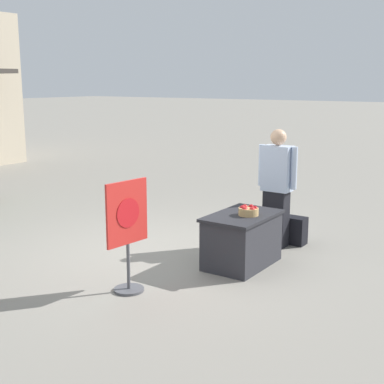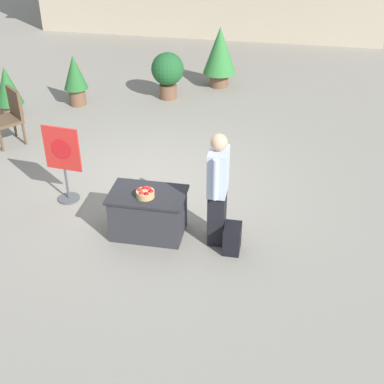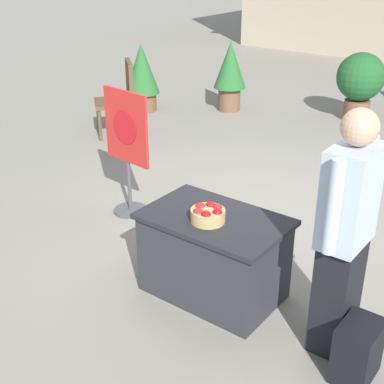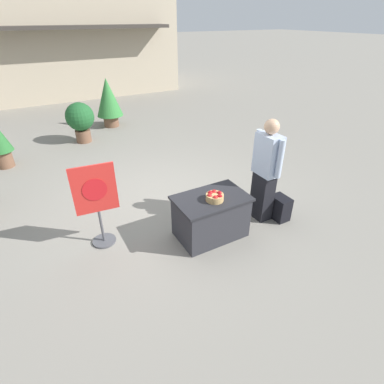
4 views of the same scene
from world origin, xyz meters
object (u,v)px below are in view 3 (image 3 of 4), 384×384
at_px(patio_chair, 121,95).
at_px(apple_basket, 208,214).
at_px(backpack, 357,351).
at_px(potted_plant_far_right, 360,81).
at_px(potted_plant_near_left, 142,75).
at_px(poster_board, 127,147).
at_px(potted_plant_near_right, 230,72).
at_px(display_table, 214,256).
at_px(person_visitor, 345,235).

bearing_deg(patio_chair, apple_basket, 94.04).
xyz_separation_m(apple_basket, backpack, (1.29, -0.11, -0.56)).
relative_size(potted_plant_far_right, potted_plant_near_left, 0.96).
xyz_separation_m(backpack, poster_board, (-2.84, 0.85, 0.52)).
bearing_deg(potted_plant_far_right, backpack, -68.26).
bearing_deg(backpack, potted_plant_near_left, 144.50).
bearing_deg(backpack, potted_plant_near_right, 131.39).
bearing_deg(display_table, person_visitor, 0.02).
height_order(poster_board, patio_chair, poster_board).
height_order(patio_chair, potted_plant_near_left, potted_plant_near_left).
xyz_separation_m(display_table, backpack, (1.29, -0.20, -0.14)).
distance_m(person_visitor, potted_plant_near_right, 5.94).
bearing_deg(potted_plant_near_left, potted_plant_near_right, 37.65).
height_order(display_table, patio_chair, patio_chair).
xyz_separation_m(patio_chair, potted_plant_near_right, (0.57, 2.03, 0.06)).
xyz_separation_m(person_visitor, patio_chair, (-4.44, 2.47, -0.30)).
height_order(display_table, person_visitor, person_visitor).
bearing_deg(backpack, poster_board, 163.30).
distance_m(poster_board, potted_plant_near_left, 3.83).
bearing_deg(display_table, backpack, -8.66).
distance_m(apple_basket, person_visitor, 1.05).
bearing_deg(poster_board, potted_plant_near_left, -134.08).
distance_m(backpack, patio_chair, 5.41).
height_order(display_table, potted_plant_near_right, potted_plant_near_right).
height_order(person_visitor, poster_board, person_visitor).
distance_m(display_table, potted_plant_near_right, 5.32).
relative_size(display_table, potted_plant_near_left, 0.99).
xyz_separation_m(apple_basket, potted_plant_far_right, (-0.88, 5.34, -0.12)).
distance_m(display_table, person_visitor, 1.17).
bearing_deg(poster_board, apple_basket, 70.25).
distance_m(display_table, patio_chair, 4.21).
xyz_separation_m(apple_basket, patio_chair, (-3.41, 2.55, -0.16)).
relative_size(poster_board, patio_chair, 1.22).
distance_m(person_visitor, potted_plant_near_left, 6.20).
height_order(apple_basket, potted_plant_near_left, potted_plant_near_left).
bearing_deg(backpack, apple_basket, 175.22).
relative_size(backpack, potted_plant_far_right, 0.39).
bearing_deg(backpack, display_table, 171.34).
xyz_separation_m(person_visitor, potted_plant_near_left, (-5.05, 3.59, -0.29)).
relative_size(apple_basket, potted_plant_far_right, 0.24).
distance_m(backpack, potted_plant_far_right, 5.88).
xyz_separation_m(person_visitor, poster_board, (-2.59, 0.66, -0.17)).
xyz_separation_m(poster_board, potted_plant_near_right, (-1.29, 3.84, -0.07)).
height_order(display_table, potted_plant_near_left, potted_plant_near_left).
relative_size(display_table, backpack, 2.67).
relative_size(apple_basket, backpack, 0.63).
bearing_deg(apple_basket, patio_chair, 143.12).
height_order(poster_board, potted_plant_far_right, poster_board).
bearing_deg(patio_chair, poster_board, 86.62).
relative_size(poster_board, potted_plant_far_right, 1.22).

